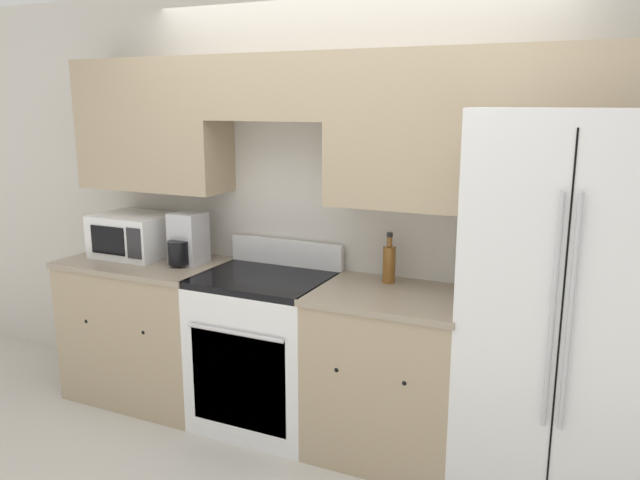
{
  "coord_description": "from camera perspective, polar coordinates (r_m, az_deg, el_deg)",
  "views": [
    {
      "loc": [
        1.42,
        -2.72,
        1.92
      ],
      "look_at": [
        -0.0,
        0.31,
        1.18
      ],
      "focal_mm": 35.0,
      "sensor_mm": 36.0,
      "label": 1
    }
  ],
  "objects": [
    {
      "name": "refrigerator",
      "position": [
        3.25,
        21.6,
        -5.81
      ],
      "size": [
        0.93,
        0.79,
        1.9
      ],
      "color": "white",
      "rests_on": "ground_plane"
    },
    {
      "name": "lower_cabinets_left",
      "position": [
        4.29,
        -15.38,
        -7.8
      ],
      "size": [
        1.03,
        0.64,
        0.93
      ],
      "color": "tan",
      "rests_on": "ground_plane"
    },
    {
      "name": "coffee_maker",
      "position": [
        3.98,
        -12.08,
        -0.04
      ],
      "size": [
        0.19,
        0.27,
        0.32
      ],
      "color": "#B7B7BC",
      "rests_on": "lower_cabinets_left"
    },
    {
      "name": "ground_plane",
      "position": [
        3.62,
        -2.2,
        -19.55
      ],
      "size": [
        12.0,
        12.0,
        0.0
      ],
      "primitive_type": "plane",
      "color": "beige"
    },
    {
      "name": "wall_back",
      "position": [
        3.61,
        2.12,
        5.79
      ],
      "size": [
        8.0,
        0.39,
        2.6
      ],
      "color": "beige",
      "rests_on": "ground_plane"
    },
    {
      "name": "bottle",
      "position": [
        3.51,
        6.34,
        -2.11
      ],
      "size": [
        0.07,
        0.07,
        0.29
      ],
      "color": "brown",
      "rests_on": "lower_cabinets_right"
    },
    {
      "name": "lower_cabinets_right",
      "position": [
        3.51,
        6.33,
        -12.08
      ],
      "size": [
        0.83,
        0.64,
        0.93
      ],
      "color": "tan",
      "rests_on": "ground_plane"
    },
    {
      "name": "oven_range",
      "position": [
        3.81,
        -5.03,
        -9.97
      ],
      "size": [
        0.76,
        0.65,
        1.09
      ],
      "color": "white",
      "rests_on": "ground_plane"
    },
    {
      "name": "microwave",
      "position": [
        4.27,
        -16.59,
        0.44
      ],
      "size": [
        0.48,
        0.4,
        0.28
      ],
      "color": "white",
      "rests_on": "lower_cabinets_left"
    }
  ]
}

